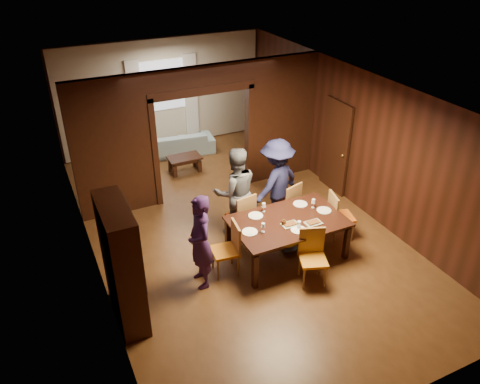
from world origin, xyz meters
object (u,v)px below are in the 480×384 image
coffee_table (185,164)px  hutch (122,264)px  person_purple (200,242)px  chair_near (313,258)px  person_navy (276,183)px  person_grey (235,192)px  chair_far_l (240,214)px  sofa (177,143)px  chair_left (225,249)px  chair_far_r (286,203)px  chair_right (342,216)px  dining_table (287,238)px

coffee_table → hutch: bearing=-119.9°
person_purple → hutch: (-1.32, -0.22, 0.16)m
chair_near → person_navy: bearing=99.7°
person_navy → hutch: hutch is taller
person_grey → chair_far_l: size_ratio=1.87×
coffee_table → person_navy: bearing=-72.5°
sofa → chair_left: size_ratio=2.03×
person_purple → chair_far_r: bearing=115.7°
hutch → chair_right: bearing=4.4°
dining_table → chair_far_l: (-0.50, 0.92, 0.10)m
person_purple → dining_table: size_ratio=0.83×
person_purple → chair_far_l: person_purple is taller
person_navy → chair_far_l: size_ratio=1.88×
coffee_table → chair_right: bearing=-65.4°
person_navy → chair_left: person_navy is taller
person_purple → chair_far_l: (1.19, 0.98, -0.36)m
person_purple → person_grey: person_grey is taller
sofa → person_grey: bearing=95.0°
chair_left → sofa: bearing=177.8°
person_navy → chair_right: size_ratio=1.88×
person_navy → chair_far_r: person_navy is taller
hutch → dining_table: bearing=5.2°
chair_right → chair_near: 1.51m
person_purple → dining_table: (1.69, 0.05, -0.46)m
chair_right → chair_far_r: bearing=54.2°
person_navy → chair_far_l: person_navy is taller
sofa → chair_near: chair_near is taller
person_navy → sofa: size_ratio=0.93×
person_grey → chair_right: (1.77, -1.02, -0.42)m
person_grey → chair_right: 2.09m
chair_right → hutch: size_ratio=0.48×
coffee_table → hutch: 4.97m
sofa → hutch: hutch is taller
person_purple → person_navy: person_navy is taller
sofa → hutch: (-2.61, -5.35, 0.71)m
dining_table → coffee_table: 4.02m
chair_right → chair_far_l: (-1.74, 0.87, 0.00)m
chair_far_r → person_grey: bearing=-27.0°
chair_right → coffee_table: bearing=38.0°
chair_near → hutch: bearing=-170.6°
chair_near → chair_right: bearing=55.7°
sofa → coffee_table: 1.11m
chair_right → chair_far_r: size_ratio=1.00×
coffee_table → chair_far_r: 3.26m
chair_far_l → chair_far_r: 1.00m
chair_left → chair_far_l: (0.72, 0.89, 0.00)m
chair_right → sofa: bearing=31.4°
chair_right → chair_far_l: size_ratio=1.00×
person_navy → chair_near: (-0.34, -1.90, -0.43)m
coffee_table → sofa: bearing=81.6°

